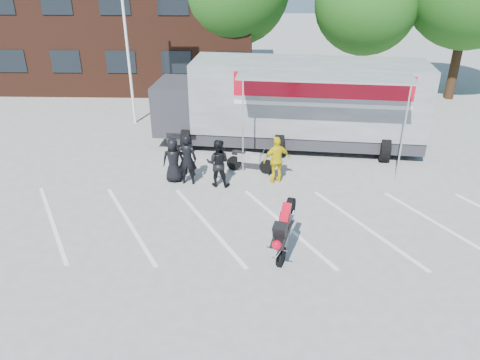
# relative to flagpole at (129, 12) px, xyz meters

# --- Properties ---
(ground) EXTENTS (100.00, 100.00, 0.00)m
(ground) POSITION_rel_flagpole_xyz_m (6.24, -10.00, -5.05)
(ground) COLOR #9B9B96
(ground) RESTS_ON ground
(parking_bay_lines) EXTENTS (18.09, 13.33, 0.01)m
(parking_bay_lines) POSITION_rel_flagpole_xyz_m (6.24, -9.00, -5.05)
(parking_bay_lines) COLOR white
(parking_bay_lines) RESTS_ON ground
(office_building) EXTENTS (18.00, 8.00, 7.00)m
(office_building) POSITION_rel_flagpole_xyz_m (-3.76, 8.00, -1.55)
(office_building) COLOR #432115
(office_building) RESTS_ON ground
(flagpole) EXTENTS (1.61, 0.12, 8.00)m
(flagpole) POSITION_rel_flagpole_xyz_m (0.00, 0.00, 0.00)
(flagpole) COLOR white
(flagpole) RESTS_ON ground
(tree_mid) EXTENTS (5.44, 5.44, 7.68)m
(tree_mid) POSITION_rel_flagpole_xyz_m (11.24, 5.00, -0.11)
(tree_mid) COLOR #382314
(tree_mid) RESTS_ON ground
(transporter_truck) EXTENTS (11.70, 6.44, 3.58)m
(transporter_truck) POSITION_rel_flagpole_xyz_m (7.09, -2.68, -5.05)
(transporter_truck) COLOR #9B9FA4
(transporter_truck) RESTS_ON ground
(parked_motorcycle) EXTENTS (1.94, 1.01, 0.97)m
(parked_motorcycle) POSITION_rel_flagpole_xyz_m (5.32, -5.25, -5.05)
(parked_motorcycle) COLOR silver
(parked_motorcycle) RESTS_ON ground
(stunt_bike_rider) EXTENTS (1.20, 1.72, 1.85)m
(stunt_bike_rider) POSITION_rel_flagpole_xyz_m (6.39, -10.39, -5.05)
(stunt_bike_rider) COLOR black
(stunt_bike_rider) RESTS_ON ground
(spectator_leather_a) EXTENTS (0.81, 0.54, 1.64)m
(spectator_leather_a) POSITION_rel_flagpole_xyz_m (2.60, -6.09, -4.24)
(spectator_leather_a) COLOR black
(spectator_leather_a) RESTS_ON ground
(spectator_leather_b) EXTENTS (0.69, 0.47, 1.85)m
(spectator_leather_b) POSITION_rel_flagpole_xyz_m (3.12, -6.25, -4.13)
(spectator_leather_b) COLOR black
(spectator_leather_b) RESTS_ON ground
(spectator_leather_c) EXTENTS (0.90, 0.74, 1.72)m
(spectator_leather_c) POSITION_rel_flagpole_xyz_m (4.20, -6.38, -4.19)
(spectator_leather_c) COLOR black
(spectator_leather_c) RESTS_ON ground
(spectator_hivis) EXTENTS (1.09, 0.74, 1.72)m
(spectator_hivis) POSITION_rel_flagpole_xyz_m (6.26, -6.05, -4.19)
(spectator_hivis) COLOR yellow
(spectator_hivis) RESTS_ON ground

